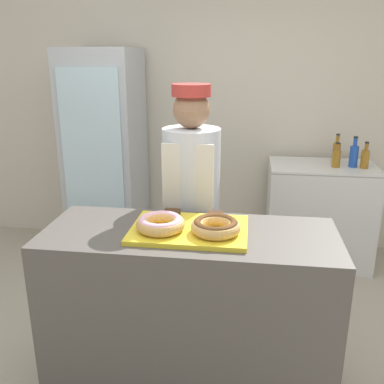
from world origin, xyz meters
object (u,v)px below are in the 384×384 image
at_px(brownie_back_left, 172,213).
at_px(beverage_fridge, 106,155).
at_px(serving_tray, 189,230).
at_px(bottle_amber_b_b, 336,151).
at_px(donut_light_glaze, 161,223).
at_px(bottle_amber_b, 336,158).
at_px(chest_freezer, 318,214).
at_px(bottle_amber, 365,158).
at_px(bottle_blue, 354,155).
at_px(donut_chocolate_glaze, 216,226).
at_px(baker_person, 191,212).
at_px(brownie_back_right, 215,216).

bearing_deg(brownie_back_left, beverage_fridge, 119.70).
bearing_deg(serving_tray, brownie_back_left, 129.46).
bearing_deg(bottle_amber_b_b, donut_light_glaze, -121.81).
relative_size(beverage_fridge, bottle_amber_b, 8.89).
bearing_deg(chest_freezer, bottle_amber, -11.61).
distance_m(brownie_back_left, bottle_blue, 2.02).
distance_m(donut_chocolate_glaze, bottle_amber_b_b, 2.10).
xyz_separation_m(beverage_fridge, bottle_blue, (2.18, -0.03, 0.07)).
bearing_deg(donut_chocolate_glaze, chest_freezer, 66.28).
distance_m(baker_person, chest_freezer, 1.63).
distance_m(donut_chocolate_glaze, bottle_amber_b, 1.94).
relative_size(donut_chocolate_glaze, baker_person, 0.15).
height_order(brownie_back_left, bottle_blue, bottle_blue).
xyz_separation_m(bottle_amber, bottle_amber_b_b, (-0.20, 0.18, 0.01)).
bearing_deg(brownie_back_right, beverage_fridge, 125.64).
relative_size(baker_person, beverage_fridge, 0.88).
xyz_separation_m(donut_light_glaze, bottle_amber, (1.38, 1.72, -0.03)).
height_order(donut_light_glaze, bottle_blue, bottle_blue).
xyz_separation_m(serving_tray, bottle_amber_b_b, (1.04, 1.85, 0.03)).
bearing_deg(donut_chocolate_glaze, donut_light_glaze, 180.00).
bearing_deg(serving_tray, baker_person, 96.81).
xyz_separation_m(brownie_back_right, bottle_amber_b, (0.90, 1.54, -0.02)).
height_order(bottle_amber_b_b, bottle_blue, bottle_blue).
bearing_deg(bottle_amber_b_b, bottle_blue, -50.31).
bearing_deg(bottle_amber, baker_person, -138.40).
relative_size(baker_person, bottle_amber, 7.41).
bearing_deg(brownie_back_left, bottle_blue, 50.83).
xyz_separation_m(brownie_back_left, bottle_amber_b, (1.13, 1.54, -0.02)).
bearing_deg(brownie_back_left, donut_chocolate_glaze, -37.13).
bearing_deg(bottle_amber_b_b, bottle_amber_b, -99.43).
bearing_deg(chest_freezer, brownie_back_right, -116.76).
bearing_deg(bottle_amber_b_b, chest_freezer, -137.43).
height_order(donut_light_glaze, bottle_amber, bottle_amber).
bearing_deg(bottle_amber_b_b, bottle_amber, -40.94).
relative_size(brownie_back_right, beverage_fridge, 0.04).
distance_m(donut_chocolate_glaze, chest_freezer, 2.04).
bearing_deg(bottle_blue, brownie_back_right, -123.65).
xyz_separation_m(serving_tray, brownie_back_left, (-0.12, 0.14, 0.03)).
relative_size(chest_freezer, bottle_blue, 3.50).
relative_size(serving_tray, brownie_back_right, 6.92).
distance_m(donut_light_glaze, donut_chocolate_glaze, 0.27).
relative_size(bottle_amber_b, bottle_amber_b_b, 0.83).
xyz_separation_m(donut_light_glaze, bottle_blue, (1.30, 1.76, -0.02)).
distance_m(brownie_back_right, bottle_blue, 1.88).
distance_m(donut_chocolate_glaze, bottle_amber, 2.05).
relative_size(chest_freezer, bottle_amber_b_b, 3.57).
xyz_separation_m(serving_tray, bottle_blue, (1.16, 1.71, 0.03)).
xyz_separation_m(serving_tray, donut_chocolate_glaze, (0.14, -0.05, 0.05)).
relative_size(brownie_back_left, bottle_amber, 0.37).
distance_m(serving_tray, bottle_amber, 2.09).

